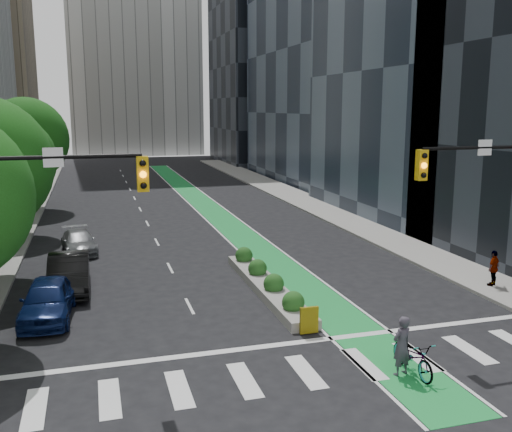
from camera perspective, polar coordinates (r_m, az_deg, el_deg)
ground at (r=19.50m, az=3.90°, el=-14.05°), size 160.00×160.00×0.00m
sidewalk_left at (r=42.75m, az=-23.45°, el=-1.03°), size 3.60×90.00×0.15m
sidewalk_right at (r=46.03m, az=7.06°, el=0.58°), size 3.60×90.00×0.15m
bike_lane_paint at (r=48.19m, az=-4.99°, el=1.00°), size 2.20×70.00×0.01m
building_dark_end at (r=88.73m, az=1.04°, el=14.57°), size 14.00×18.00×28.00m
tree_midfar at (r=39.03m, az=-23.35°, el=5.17°), size 5.60×5.60×7.76m
tree_far at (r=48.90m, az=-22.02°, el=7.11°), size 6.60×6.60×9.00m
signal_left at (r=17.58m, az=-24.16°, el=-1.34°), size 6.14×0.51×7.20m
median_planter at (r=25.96m, az=1.07°, el=-6.72°), size 1.20×10.26×1.10m
bicycle at (r=18.93m, az=15.44°, el=-13.35°), size 0.81×2.18×1.13m
cyclist at (r=18.57m, az=14.35°, el=-12.47°), size 0.80×0.64×1.92m
parked_car_left_near at (r=23.96m, az=-20.11°, el=-7.86°), size 2.18×4.76×1.58m
parked_car_left_mid at (r=27.19m, az=-18.21°, el=-5.45°), size 1.76×5.03×1.66m
parked_car_left_far at (r=34.17m, az=-17.29°, el=-2.48°), size 2.26×4.46×1.24m
pedestrian_far at (r=28.27m, az=22.67°, el=-4.83°), size 1.04×0.82×1.65m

